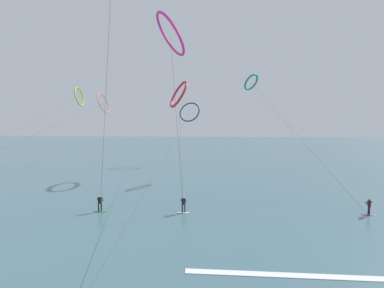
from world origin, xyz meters
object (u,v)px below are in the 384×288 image
object	(u,v)px
surfer_emerald	(100,205)
kite_lime	(79,96)
kite_coral	(103,103)
kite_teal	(251,82)
kite_navy	(189,112)
kite_crimson	(178,94)
kite_magenta	(171,35)
surfer_ivory	(184,206)
surfer_violet	(369,208)

from	to	relation	value
surfer_emerald	kite_lime	bearing A→B (deg)	-94.56
surfer_emerald	kite_lime	xyz separation A→B (m)	(-17.00, 26.30, 14.23)
kite_lime	kite_coral	xyz separation A→B (m)	(0.05, 11.11, -0.34)
kite_teal	kite_navy	distance (m)	17.70
kite_crimson	kite_magenta	bearing A→B (deg)	-22.72
surfer_ivory	kite_teal	xyz separation A→B (m)	(9.71, 24.05, 16.25)
kite_teal	surfer_ivory	bearing A→B (deg)	19.46
surfer_emerald	kite_teal	xyz separation A→B (m)	(18.26, 24.52, 16.25)
surfer_violet	kite_teal	world-z (taller)	kite_teal
surfer_violet	kite_lime	bearing A→B (deg)	74.33
kite_lime	kite_teal	xyz separation A→B (m)	(35.26, -1.78, 2.02)
kite_teal	kite_crimson	bearing A→B (deg)	-37.52
surfer_violet	kite_magenta	size ratio (longest dim) A/B	0.08
kite_lime	kite_teal	size ratio (longest dim) A/B	1.56
surfer_emerald	kite_teal	world-z (taller)	kite_teal
surfer_ivory	surfer_emerald	xyz separation A→B (m)	(-8.56, -0.46, 0.00)
surfer_ivory	kite_teal	size ratio (longest dim) A/B	0.07
surfer_violet	kite_lime	xyz separation A→B (m)	(-43.80, 24.61, 14.23)
kite_teal	kite_navy	bearing A→B (deg)	-89.07
surfer_emerald	kite_lime	world-z (taller)	kite_lime
surfer_emerald	kite_magenta	size ratio (longest dim) A/B	0.08
kite_magenta	kite_teal	xyz separation A→B (m)	(11.55, 20.68, -1.77)
surfer_ivory	kite_crimson	world-z (taller)	kite_crimson
surfer_ivory	kite_coral	world-z (taller)	kite_coral
kite_crimson	kite_navy	distance (m)	13.91
surfer_violet	kite_crimson	size ratio (longest dim) A/B	0.07
kite_lime	kite_navy	world-z (taller)	kite_lime
surfer_violet	kite_teal	bearing A→B (deg)	34.15
kite_magenta	kite_lime	xyz separation A→B (m)	(-23.72, 22.46, -3.79)
kite_coral	kite_lime	bearing A→B (deg)	-179.38
surfer_ivory	kite_lime	world-z (taller)	kite_lime
surfer_emerald	surfer_ivory	bearing A→B (deg)	145.65
surfer_ivory	kite_teal	world-z (taller)	kite_teal
surfer_violet	kite_navy	bearing A→B (deg)	46.02
kite_lime	kite_navy	xyz separation A→B (m)	(22.33, 9.27, -2.86)
kite_navy	kite_coral	bearing A→B (deg)	-168.08
surfer_violet	kite_coral	size ratio (longest dim) A/B	0.03
surfer_violet	kite_lime	distance (m)	52.21
surfer_ivory	surfer_violet	xyz separation A→B (m)	(18.24, 1.22, 0.00)
surfer_violet	kite_crimson	world-z (taller)	kite_crimson
kite_teal	kite_navy	size ratio (longest dim) A/B	0.47
kite_lime	kite_crimson	xyz separation A→B (m)	(21.79, -4.41, -0.40)
kite_lime	kite_navy	distance (m)	24.35
surfer_violet	kite_magenta	xyz separation A→B (m)	(-20.08, 2.15, 18.02)
kite_teal	kite_crimson	distance (m)	13.94
kite_coral	kite_navy	bearing A→B (deg)	-93.86
surfer_ivory	surfer_emerald	distance (m)	8.57
surfer_violet	kite_magenta	bearing A→B (deg)	97.54
kite_magenta	kite_coral	bearing A→B (deg)	17.39
kite_magenta	kite_coral	world-z (taller)	kite_magenta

